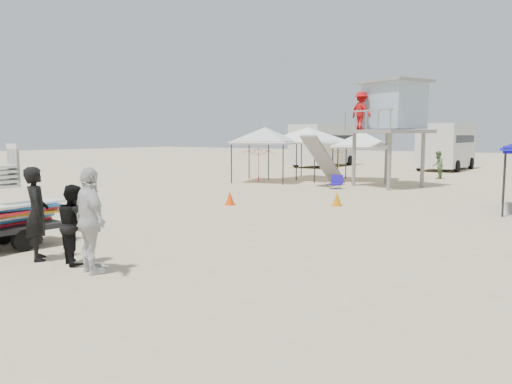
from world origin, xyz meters
The scene contains 17 objects.
ground centered at (0.00, 0.00, 0.00)m, with size 140.00×140.00×0.00m, color beige.
surf_trailer centered at (-4.24, 0.34, 0.82)m, with size 1.46×2.42×2.01m.
man_left centered at (-2.73, 0.04, 0.93)m, with size 0.68×0.45×1.86m, color black.
man_mid centered at (-1.88, 0.29, 0.77)m, with size 0.75×0.59×1.55m, color black.
man_right centered at (-1.03, 0.04, 0.96)m, with size 1.12×0.47×1.92m, color silver.
lifeguard_tower centered at (-2.26, 17.84, 3.66)m, with size 4.00×4.00×4.92m.
canopy_white_a centered at (-8.39, 16.41, 2.73)m, with size 3.62×3.62×3.28m.
canopy_white_b centered at (-7.30, 19.04, 2.76)m, with size 3.58×3.58×3.30m.
canopy_white_c centered at (-4.50, 20.04, 2.52)m, with size 3.85×3.85×3.07m.
umbrella_a centered at (-8.66, 16.16, 0.92)m, with size 2.00×2.04×1.83m, color red.
umbrella_b centered at (-6.66, 21.72, 0.91)m, with size 1.98×2.02×1.81m, color yellow.
cone_near centered at (-1.24, 10.41, 0.25)m, with size 0.34×0.34×0.50m, color orange.
cone_far centered at (-4.46, 8.42, 0.25)m, with size 0.34×0.34×0.50m, color #FF4B08.
beach_chair_a centered at (-3.80, 15.52, 0.31)m, with size 0.67×0.73×0.64m.
rv_far_left centered at (-12.00, 29.99, 1.80)m, with size 2.64×6.80×3.25m.
rv_mid_left centered at (-3.00, 31.49, 1.80)m, with size 2.65×6.50×3.25m.
distant_beachgoers centered at (1.38, 25.72, 0.79)m, with size 9.28×7.32×1.58m.
Camera 1 is at (6.45, -5.42, 2.48)m, focal length 35.00 mm.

